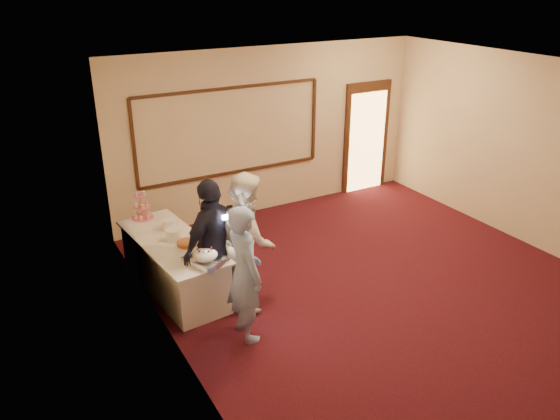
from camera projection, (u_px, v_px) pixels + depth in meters
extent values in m
plane|color=black|center=(389.00, 292.00, 7.67)|extent=(7.00, 7.00, 0.00)
cube|color=beige|center=(271.00, 131.00, 9.88)|extent=(6.00, 0.04, 3.00)
cube|color=beige|center=(177.00, 245.00, 5.74)|extent=(0.04, 7.00, 3.00)
cube|color=beige|center=(549.00, 158.00, 8.41)|extent=(0.04, 7.00, 3.00)
cube|color=white|center=(409.00, 76.00, 6.47)|extent=(6.00, 7.00, 0.04)
cube|color=#362210|center=(233.00, 172.00, 9.76)|extent=(3.40, 0.04, 0.05)
cube|color=#362210|center=(229.00, 88.00, 9.16)|extent=(3.40, 0.04, 0.05)
cube|color=#362210|center=(134.00, 145.00, 8.70)|extent=(0.05, 0.04, 1.50)
cube|color=#362210|center=(314.00, 120.00, 10.21)|extent=(0.05, 0.04, 1.50)
cube|color=#362210|center=(366.00, 137.00, 10.96)|extent=(1.05, 0.06, 2.20)
cube|color=#FFBF66|center=(367.00, 142.00, 10.98)|extent=(0.85, 0.02, 2.00)
cube|color=white|center=(174.00, 266.00, 7.61)|extent=(0.93, 2.06, 0.74)
cube|color=white|center=(172.00, 242.00, 7.46)|extent=(1.03, 2.17, 0.03)
cube|color=#BABBC1|center=(205.00, 261.00, 6.87)|extent=(0.53, 0.59, 0.04)
ellipsoid|color=silver|center=(205.00, 255.00, 6.84)|extent=(0.32, 0.32, 0.14)
cube|color=silver|center=(209.00, 253.00, 7.03)|extent=(0.27, 0.25, 0.01)
cylinder|color=#E45E92|center=(141.00, 205.00, 8.05)|extent=(0.02, 0.02, 0.43)
cylinder|color=#E45E92|center=(143.00, 218.00, 8.14)|extent=(0.32, 0.32, 0.01)
cylinder|color=#E45E92|center=(142.00, 207.00, 8.07)|extent=(0.25, 0.25, 0.01)
cylinder|color=#E45E92|center=(140.00, 196.00, 8.00)|extent=(0.17, 0.17, 0.01)
cylinder|color=white|center=(173.00, 235.00, 7.42)|extent=(0.19, 0.19, 0.16)
cylinder|color=white|center=(173.00, 230.00, 7.38)|extent=(0.20, 0.20, 0.01)
cylinder|color=white|center=(170.00, 225.00, 7.73)|extent=(0.19, 0.19, 0.16)
cylinder|color=white|center=(169.00, 219.00, 7.69)|extent=(0.20, 0.20, 0.01)
cylinder|color=white|center=(187.00, 245.00, 7.31)|extent=(0.31, 0.31, 0.01)
cylinder|color=brown|center=(187.00, 243.00, 7.29)|extent=(0.27, 0.27, 0.05)
imported|color=#869FD8|center=(245.00, 273.00, 6.45)|extent=(0.42, 0.64, 1.74)
imported|color=beige|center=(247.00, 239.00, 7.16)|extent=(0.92, 1.06, 1.84)
imported|color=black|center=(213.00, 245.00, 7.06)|extent=(1.14, 0.87, 1.80)
cube|color=white|center=(225.00, 217.00, 6.78)|extent=(0.08, 0.05, 0.05)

